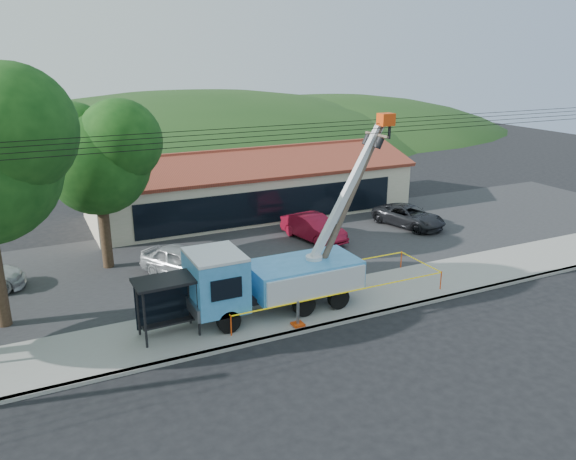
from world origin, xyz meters
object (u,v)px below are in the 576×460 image
Objects in this scene: car_silver at (184,278)px; bus_shelter at (166,293)px; car_red at (313,241)px; utility_truck at (270,276)px; leaning_pole at (348,203)px; car_dark at (408,228)px.

bus_shelter is at bearing -143.57° from car_silver.
car_red is (8.76, 2.34, 0.00)m from car_silver.
car_red is at bearing 50.97° from utility_truck.
leaning_pole reaches higher than car_silver.
utility_truck is 3.71× the size of bus_shelter.
car_red is (6.41, 7.91, -1.78)m from utility_truck.
bus_shelter is (-8.40, -0.12, -2.70)m from leaning_pole.
car_dark is at bearing 21.64° from bus_shelter.
car_dark is (6.96, -0.27, 0.00)m from car_red.
utility_truck is 6.30m from car_silver.
car_silver is at bearing 137.83° from leaning_pole.
utility_truck is at bearing -164.71° from car_dark.
utility_truck is 15.50m from car_dark.
car_dark is at bearing -13.90° from car_red.
bus_shelter is at bearing -171.03° from car_dark.
car_dark is at bearing 29.74° from utility_truck.
bus_shelter is 0.54× the size of car_silver.
bus_shelter is (-4.58, -0.14, 0.15)m from utility_truck.
utility_truck is 4.58m from bus_shelter.
bus_shelter is 0.52× the size of car_dark.
leaning_pole is at bearing -155.72° from car_dark.
car_red is at bearing 34.43° from bus_shelter.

